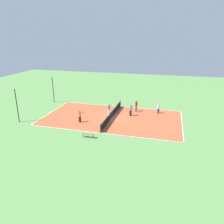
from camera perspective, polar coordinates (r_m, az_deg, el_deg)
name	(u,v)px	position (r m, az deg, el deg)	size (l,w,h in m)	color
ground_plane	(112,118)	(32.04, 0.00, -1.52)	(80.00, 80.00, 0.00)	#60934C
court_surface	(112,118)	(32.04, 0.00, -1.50)	(11.25, 19.85, 0.02)	#B75633
tennis_net	(112,114)	(31.84, 0.00, -0.54)	(11.05, 0.10, 1.11)	black
bench	(88,134)	(25.97, -6.21, -5.86)	(0.36, 1.58, 0.45)	olive
player_near_white	(158,108)	(34.34, 12.04, 1.10)	(0.49, 0.49, 1.58)	navy
player_coach_red	(136,105)	(34.60, 6.36, 1.84)	(0.99, 0.56, 1.82)	#4C4C51
player_center_orange	(80,116)	(30.38, -8.42, -0.96)	(0.98, 0.71, 1.65)	black
player_baseline_gray	(131,109)	(32.59, 4.91, 0.73)	(0.93, 0.84, 1.77)	black
player_far_green	(109,108)	(32.99, -0.82, 0.98)	(0.99, 0.58, 1.73)	white
tennis_ball_midcourt	(118,112)	(34.13, 1.46, -0.11)	(0.07, 0.07, 0.07)	#CCE033
tennis_ball_right_alley	(118,111)	(34.66, 1.62, 0.20)	(0.07, 0.07, 0.07)	#CCE033
tennis_ball_far_baseline	(179,128)	(29.64, 17.03, -4.06)	(0.07, 0.07, 0.07)	#CCE033
fence_post_back_left	(17,106)	(32.48, -23.57, 1.49)	(0.12, 0.12, 4.69)	black
fence_post_back_right	(53,90)	(40.26, -15.12, 5.63)	(0.12, 0.12, 4.69)	black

